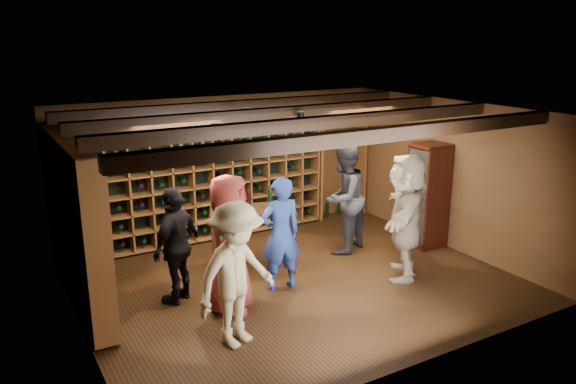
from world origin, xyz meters
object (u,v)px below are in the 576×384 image
guest_woman_black (177,245)px  guest_beige (406,216)px  display_cabinet (428,197)px  tasting_table (253,217)px  guest_red_floral (230,244)px  man_blue_shirt (280,234)px  man_grey_suit (344,198)px  guest_khaki (236,275)px

guest_woman_black → guest_beige: 3.33m
display_cabinet → guest_woman_black: size_ratio=1.09×
display_cabinet → tasting_table: 3.08m
guest_red_floral → tasting_table: bearing=-4.1°
man_blue_shirt → man_grey_suit: (1.60, 0.73, 0.10)m
guest_woman_black → man_grey_suit: bearing=151.1°
guest_beige → tasting_table: (-1.83, 1.37, -0.09)m
man_grey_suit → guest_beige: bearing=74.1°
guest_khaki → guest_beige: bearing=-9.1°
guest_woman_black → tasting_table: 1.45m
guest_red_floral → guest_woman_black: size_ratio=1.15×
guest_woman_black → guest_khaki: guest_khaki is taller
man_blue_shirt → man_grey_suit: size_ratio=0.89×
display_cabinet → guest_beige: 1.44m
guest_beige → guest_khaki: bearing=-38.1°
man_grey_suit → guest_khaki: size_ratio=1.06×
guest_woman_black → guest_beige: guest_beige is taller
man_grey_suit → tasting_table: 1.63m
guest_red_floral → guest_woman_black: (-0.51, 0.60, -0.12)m
man_blue_shirt → guest_khaki: guest_khaki is taller
man_blue_shirt → guest_red_floral: (-0.89, -0.24, 0.10)m
man_blue_shirt → guest_woman_black: size_ratio=1.02×
man_blue_shirt → guest_beige: 1.89m
guest_red_floral → man_grey_suit: bearing=-33.7°
display_cabinet → guest_khaki: (-4.18, -1.30, 0.01)m
tasting_table → guest_red_floral: bearing=-105.1°
man_blue_shirt → guest_woman_black: (-1.39, 0.35, -0.02)m
guest_red_floral → guest_khaki: guest_red_floral is taller
guest_beige → tasting_table: guest_beige is taller
guest_red_floral → tasting_table: size_ratio=1.28×
man_grey_suit → tasting_table: size_ratio=1.28×
display_cabinet → guest_woman_black: bearing=178.6°
man_blue_shirt → man_grey_suit: bearing=-150.2°
man_grey_suit → guest_woman_black: size_ratio=1.15×
display_cabinet → tasting_table: size_ratio=1.22×
guest_khaki → tasting_table: (1.15, 1.88, -0.02)m
guest_woman_black → tasting_table: (1.37, 0.47, 0.05)m
guest_red_floral → guest_beige: 2.71m
guest_woman_black → tasting_table: bearing=162.9°
guest_khaki → man_blue_shirt: bearing=23.1°
guest_khaki → guest_beige: size_ratio=0.92×
display_cabinet → guest_red_floral: bearing=-172.8°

